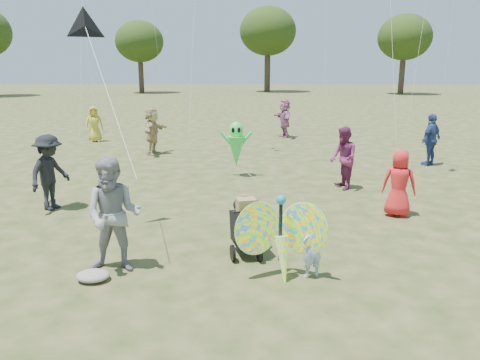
% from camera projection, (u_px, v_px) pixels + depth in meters
% --- Properties ---
extents(ground, '(160.00, 160.00, 0.00)m').
position_uv_depth(ground, '(249.00, 257.00, 8.61)').
color(ground, '#51592B').
rests_on(ground, ground).
extents(child_girl, '(0.42, 0.35, 0.99)m').
position_uv_depth(child_girl, '(312.00, 249.00, 7.70)').
color(child_girl, '#9AAFDB').
rests_on(child_girl, ground).
extents(adult_man, '(0.97, 0.76, 1.98)m').
position_uv_depth(adult_man, '(114.00, 215.00, 7.84)').
color(adult_man, gray).
rests_on(adult_man, ground).
extents(grey_bag, '(0.54, 0.44, 0.17)m').
position_uv_depth(grey_bag, '(93.00, 276.00, 7.66)').
color(grey_bag, gray).
rests_on(grey_bag, ground).
extents(crowd_a, '(0.89, 0.72, 1.57)m').
position_uv_depth(crowd_a, '(399.00, 183.00, 10.81)').
color(crowd_a, red).
rests_on(crowd_a, ground).
extents(crowd_b, '(1.04, 1.35, 1.85)m').
position_uv_depth(crowd_b, '(50.00, 173.00, 11.28)').
color(crowd_b, black).
rests_on(crowd_b, ground).
extents(crowd_c, '(1.10, 1.03, 1.82)m').
position_uv_depth(crowd_c, '(431.00, 140.00, 16.36)').
color(crowd_c, navy).
rests_on(crowd_c, ground).
extents(crowd_d, '(0.94, 1.80, 1.86)m').
position_uv_depth(crowd_d, '(153.00, 131.00, 18.36)').
color(crowd_d, tan).
rests_on(crowd_d, ground).
extents(crowd_e, '(0.82, 0.97, 1.78)m').
position_uv_depth(crowd_e, '(343.00, 158.00, 13.19)').
color(crowd_e, '#732653').
rests_on(crowd_e, ground).
extents(crowd_g, '(0.90, 0.71, 1.62)m').
position_uv_depth(crowd_g, '(94.00, 124.00, 21.45)').
color(crowd_g, gold).
rests_on(crowd_g, ground).
extents(crowd_j, '(1.00, 1.81, 1.86)m').
position_uv_depth(crowd_j, '(284.00, 118.00, 22.72)').
color(crowd_j, '#A8608E').
rests_on(crowd_j, ground).
extents(jogging_stroller, '(0.67, 1.12, 1.09)m').
position_uv_depth(jogging_stroller, '(246.00, 222.00, 8.68)').
color(jogging_stroller, black).
rests_on(jogging_stroller, ground).
extents(butterfly_kite, '(1.74, 0.75, 1.62)m').
position_uv_depth(butterfly_kite, '(281.00, 239.00, 7.62)').
color(butterfly_kite, orange).
rests_on(butterfly_kite, ground).
extents(delta_kite_rig, '(1.84, 2.37, 3.00)m').
position_uv_depth(delta_kite_rig, '(86.00, 28.00, 9.17)').
color(delta_kite_rig, black).
rests_on(delta_kite_rig, ground).
extents(alien_kite, '(1.12, 0.69, 1.74)m').
position_uv_depth(alien_kite, '(236.00, 146.00, 14.68)').
color(alien_kite, '#36E951').
rests_on(alien_kite, ground).
extents(tree_line, '(91.78, 33.60, 10.79)m').
position_uv_depth(tree_line, '(286.00, 33.00, 50.54)').
color(tree_line, '#3A2D21').
rests_on(tree_line, ground).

